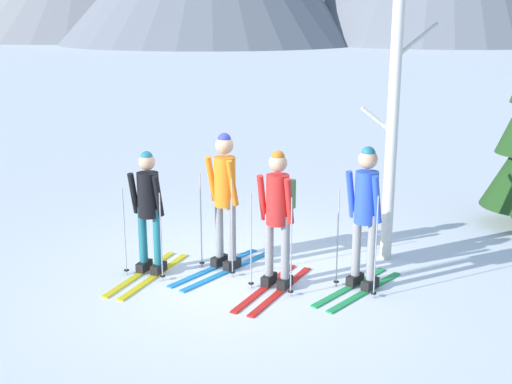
# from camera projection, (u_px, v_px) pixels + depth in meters

# --- Properties ---
(ground_plane) EXTENTS (400.00, 400.00, 0.00)m
(ground_plane) POSITION_uv_depth(u_px,v_px,m) (240.00, 274.00, 8.66)
(ground_plane) COLOR white
(skier_in_black) EXTENTS (0.73, 1.68, 1.64)m
(skier_in_black) POSITION_uv_depth(u_px,v_px,m) (148.00, 209.00, 8.46)
(skier_in_black) COLOR yellow
(skier_in_black) RESTS_ON ground
(skier_in_orange) EXTENTS (1.16, 1.63, 1.84)m
(skier_in_orange) POSITION_uv_depth(u_px,v_px,m) (224.00, 195.00, 8.59)
(skier_in_orange) COLOR #1E84D1
(skier_in_orange) RESTS_ON ground
(skier_in_red) EXTENTS (0.87, 1.66, 1.74)m
(skier_in_red) POSITION_uv_depth(u_px,v_px,m) (278.00, 211.00, 8.00)
(skier_in_red) COLOR red
(skier_in_red) RESTS_ON ground
(skier_in_blue) EXTENTS (1.13, 1.47, 1.79)m
(skier_in_blue) POSITION_uv_depth(u_px,v_px,m) (365.00, 211.00, 7.95)
(skier_in_blue) COLOR green
(skier_in_blue) RESTS_ON ground
(birch_tree_tall) EXTENTS (1.01, 0.52, 3.74)m
(birch_tree_tall) POSITION_uv_depth(u_px,v_px,m) (393.00, 124.00, 8.72)
(birch_tree_tall) COLOR silver
(birch_tree_tall) RESTS_ON ground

